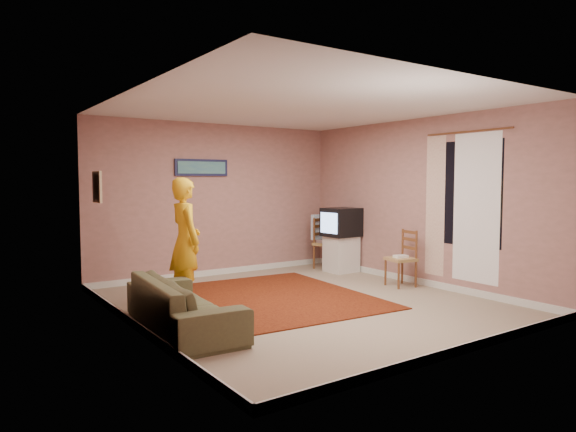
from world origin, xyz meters
TOP-DOWN VIEW (x-y plane):
  - ground at (0.00, 0.00)m, footprint 5.00×5.00m
  - wall_back at (0.00, 2.50)m, footprint 4.50×0.02m
  - wall_front at (0.00, -2.50)m, footprint 4.50×0.02m
  - wall_left at (-2.25, 0.00)m, footprint 0.02×5.00m
  - wall_right at (2.25, 0.00)m, footprint 0.02×5.00m
  - ceiling at (0.00, 0.00)m, footprint 4.50×5.00m
  - baseboard_back at (0.00, 2.49)m, footprint 4.50×0.02m
  - baseboard_front at (0.00, -2.49)m, footprint 4.50×0.02m
  - baseboard_left at (-2.24, 0.00)m, footprint 0.02×5.00m
  - baseboard_right at (2.24, 0.00)m, footprint 0.02×5.00m
  - window at (2.24, -0.90)m, footprint 0.01×1.10m
  - curtain_sheer at (2.23, -1.05)m, footprint 0.01×0.75m
  - curtain_floral at (2.21, -0.35)m, footprint 0.01×0.35m
  - curtain_rod at (2.20, -0.90)m, footprint 0.02×1.40m
  - picture_back at (-0.30, 2.47)m, footprint 0.95×0.04m
  - picture_left at (-2.22, 1.60)m, footprint 0.04×0.38m
  - area_rug at (-0.11, 0.49)m, footprint 2.55×3.09m
  - tv_cabinet at (1.95, 1.50)m, footprint 0.50×0.46m
  - crt_tv at (1.94, 1.50)m, footprint 0.61×0.55m
  - chair_a at (1.97, 1.92)m, footprint 0.52×0.50m
  - dvd_player at (1.97, 1.92)m, footprint 0.39×0.31m
  - blue_throw at (1.97, 2.11)m, footprint 0.45×0.06m
  - chair_b at (1.88, 0.02)m, footprint 0.44×0.45m
  - game_console at (1.88, 0.02)m, footprint 0.22×0.18m
  - sofa at (-1.80, -0.24)m, footprint 0.91×2.01m
  - person at (-1.28, 0.90)m, footprint 0.42×0.63m

SIDE VIEW (x-z plane):
  - ground at x=0.00m, z-range 0.00..0.00m
  - area_rug at x=-0.11m, z-range 0.00..0.02m
  - baseboard_back at x=0.00m, z-range 0.00..0.10m
  - baseboard_front at x=0.00m, z-range 0.00..0.10m
  - baseboard_left at x=-2.24m, z-range 0.00..0.10m
  - baseboard_right at x=2.24m, z-range 0.00..0.10m
  - sofa at x=-1.80m, z-range 0.00..0.57m
  - tv_cabinet at x=1.95m, z-range 0.00..0.64m
  - game_console at x=1.88m, z-range 0.45..0.49m
  - dvd_player at x=1.97m, z-range 0.48..0.54m
  - chair_b at x=1.88m, z-range 0.30..0.77m
  - chair_a at x=1.97m, z-range 0.32..0.83m
  - blue_throw at x=1.97m, z-range 0.53..1.00m
  - person at x=-1.28m, z-range 0.00..1.68m
  - crt_tv at x=1.94m, z-range 0.64..1.15m
  - curtain_sheer at x=2.23m, z-range 0.20..2.30m
  - curtain_floral at x=2.21m, z-range 0.20..2.30m
  - wall_back at x=0.00m, z-range 0.00..2.60m
  - wall_front at x=0.00m, z-range 0.00..2.60m
  - wall_left at x=-2.25m, z-range 0.00..2.60m
  - wall_right at x=2.25m, z-range 0.00..2.60m
  - window at x=2.24m, z-range 0.70..2.20m
  - picture_left at x=-2.22m, z-range 1.34..1.76m
  - picture_back at x=-0.30m, z-range 1.71..1.99m
  - curtain_rod at x=2.20m, z-range 2.31..2.33m
  - ceiling at x=0.00m, z-range 2.59..2.61m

